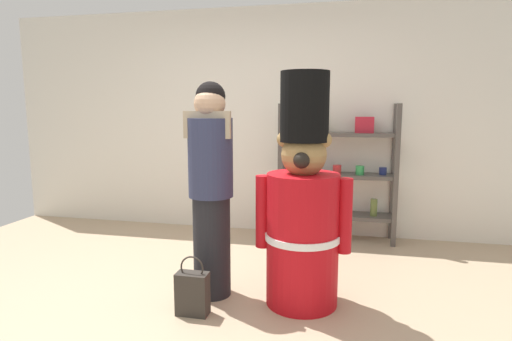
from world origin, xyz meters
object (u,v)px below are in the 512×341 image
Objects in this scene: shopping_bag at (192,293)px; teddy_bear_guard at (303,212)px; merchandise_shelf at (337,169)px; person_shopper at (211,185)px.

teddy_bear_guard is at bearing 25.08° from shopping_bag.
shopping_bag is at bearing -114.91° from merchandise_shelf.
shopping_bag is (-0.03, -0.35, -0.71)m from person_shopper.
person_shopper is 0.79m from shopping_bag.
merchandise_shelf is 0.88× the size of teddy_bear_guard.
teddy_bear_guard is 0.98m from shopping_bag.
shopping_bag is at bearing -154.92° from teddy_bear_guard.
merchandise_shelf reaches higher than shopping_bag.
merchandise_shelf is 3.49× the size of shopping_bag.
teddy_bear_guard is 0.72m from person_shopper.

